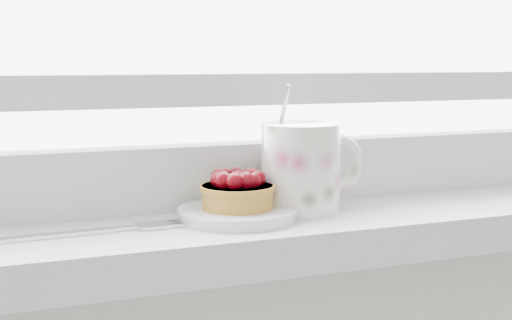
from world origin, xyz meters
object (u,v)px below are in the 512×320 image
saucer (238,214)px  raspberry_tart (237,190)px  fork (96,231)px  floral_mug (303,166)px

saucer → raspberry_tart: bearing=154.9°
raspberry_tart → fork: bearing=-178.2°
floral_mug → fork: floral_mug is taller
raspberry_tart → floral_mug: 0.08m
raspberry_tart → floral_mug: floral_mug is taller
floral_mug → fork: (-0.22, -0.01, -0.05)m
saucer → raspberry_tart: (-0.00, 0.00, 0.02)m
saucer → raspberry_tart: size_ratio=1.61×
saucer → fork: (-0.15, -0.00, -0.00)m
raspberry_tart → fork: (-0.15, -0.00, -0.03)m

